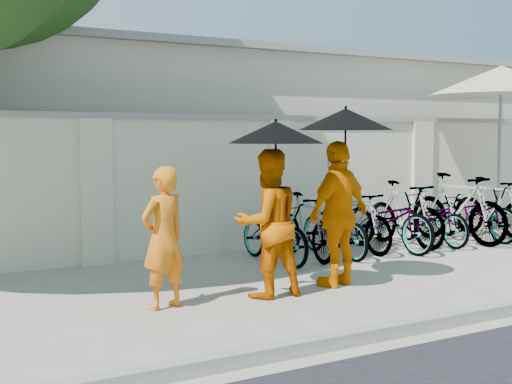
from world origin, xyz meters
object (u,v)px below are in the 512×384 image
monk_left (163,238)px  monk_center (268,223)px  monk_right (339,214)px  patio_umbrella (501,82)px

monk_left → monk_center: 1.20m
monk_left → monk_right: size_ratio=0.85×
monk_right → patio_umbrella: 5.55m
monk_left → monk_right: (2.20, -0.06, 0.12)m
monk_left → monk_center: monk_center is taller
monk_center → patio_umbrella: size_ratio=0.54×
monk_left → monk_right: 2.21m
monk_left → monk_right: bearing=162.1°
monk_left → monk_center: size_ratio=0.90×
monk_right → patio_umbrella: (4.91, 1.85, 1.82)m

